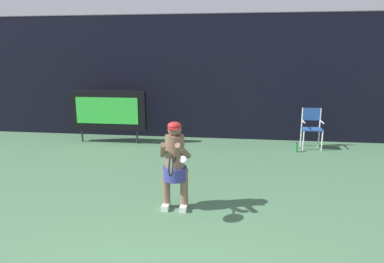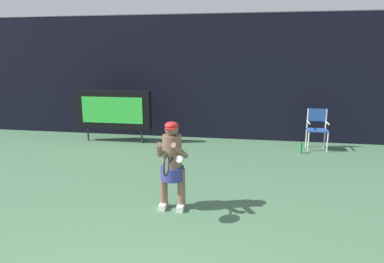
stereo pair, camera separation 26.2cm
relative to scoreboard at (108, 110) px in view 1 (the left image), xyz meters
The scene contains 6 objects.
backdrop_screen 3.26m from the scoreboard, 18.56° to the left, with size 18.00×0.12×3.66m.
scoreboard is the anchor object (origin of this frame).
umpire_chair 5.67m from the scoreboard, ahead, with size 0.52×0.44×1.08m.
water_bottle 5.28m from the scoreboard, ahead, with size 0.07×0.07×0.27m.
tennis_player 4.91m from the scoreboard, 56.84° to the right, with size 0.53×0.60×1.47m.
tennis_racket 5.36m from the scoreboard, 59.47° to the right, with size 0.03×0.60×0.31m.
Camera 1 is at (0.71, -1.98, 2.53)m, focal length 32.93 mm.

